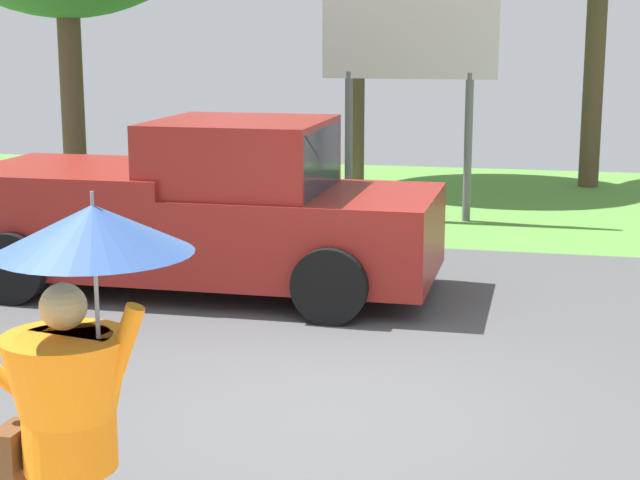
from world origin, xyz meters
TOP-DOWN VIEW (x-y plane):
  - ground_plane at (0.00, 2.95)m, footprint 40.00×22.00m
  - monk_pedestrian at (-0.55, -3.03)m, footprint 1.02×0.90m
  - pickup_truck at (-2.15, 3.30)m, footprint 5.20×2.28m
  - roadside_billboard at (-0.55, 8.04)m, footprint 2.60×0.12m

SIDE VIEW (x-z plane):
  - ground_plane at x=0.00m, z-range -0.15..0.05m
  - pickup_truck at x=-2.15m, z-range -0.07..1.81m
  - monk_pedestrian at x=-0.55m, z-range -0.01..2.12m
  - roadside_billboard at x=-0.55m, z-range 0.80..4.30m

